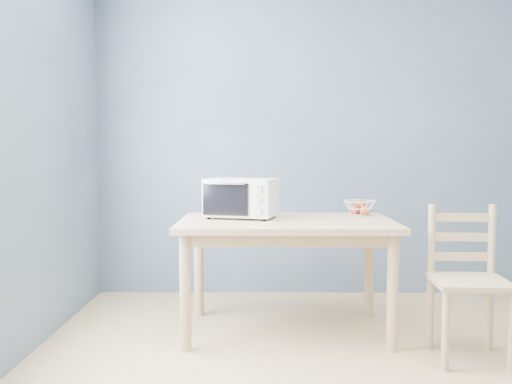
{
  "coord_description": "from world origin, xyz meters",
  "views": [
    {
      "loc": [
        -0.64,
        -2.53,
        1.19
      ],
      "look_at": [
        -0.66,
        1.24,
        0.93
      ],
      "focal_mm": 40.0,
      "sensor_mm": 36.0,
      "label": 1
    }
  ],
  "objects_px": {
    "fruit_basket": "(360,207)",
    "dining_chair": "(467,284)",
    "dining_table": "(286,235)",
    "toaster_oven": "(239,197)"
  },
  "relations": [
    {
      "from": "dining_table",
      "to": "dining_chair",
      "type": "relative_size",
      "value": 1.58
    },
    {
      "from": "toaster_oven",
      "to": "dining_chair",
      "type": "relative_size",
      "value": 0.58
    },
    {
      "from": "dining_table",
      "to": "toaster_oven",
      "type": "bearing_deg",
      "value": 162.98
    },
    {
      "from": "fruit_basket",
      "to": "dining_chair",
      "type": "relative_size",
      "value": 0.26
    },
    {
      "from": "fruit_basket",
      "to": "dining_table",
      "type": "bearing_deg",
      "value": -154.13
    },
    {
      "from": "dining_chair",
      "to": "toaster_oven",
      "type": "bearing_deg",
      "value": 160.27
    },
    {
      "from": "fruit_basket",
      "to": "dining_chair",
      "type": "bearing_deg",
      "value": -55.4
    },
    {
      "from": "toaster_oven",
      "to": "dining_chair",
      "type": "height_order",
      "value": "toaster_oven"
    },
    {
      "from": "fruit_basket",
      "to": "dining_chair",
      "type": "height_order",
      "value": "dining_chair"
    },
    {
      "from": "dining_chair",
      "to": "fruit_basket",
      "type": "bearing_deg",
      "value": 127.76
    }
  ]
}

